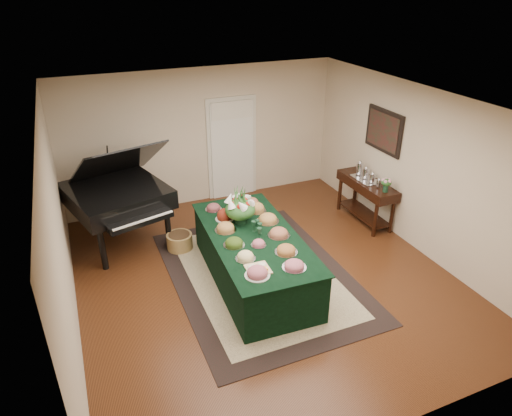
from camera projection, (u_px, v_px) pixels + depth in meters
name	position (u px, v px, depth m)	size (l,w,h in m)	color
ground	(263.00, 275.00, 7.16)	(6.00, 6.00, 0.00)	black
area_rug	(260.00, 275.00, 7.16)	(2.62, 3.67, 0.01)	black
kitchen_doorway	(232.00, 149.00, 9.33)	(1.05, 0.07, 2.10)	beige
buffet_table	(254.00, 258.00, 6.88)	(1.38, 2.72, 0.79)	black
food_platters	(252.00, 230.00, 6.76)	(1.06, 2.29, 0.14)	silver
cutting_board	(258.00, 267.00, 5.93)	(0.32, 0.32, 0.10)	tan
green_goblets	(257.00, 228.00, 6.72)	(0.14, 0.30, 0.18)	#153421
floral_centerpiece	(240.00, 206.00, 6.94)	(0.48, 0.48, 0.48)	#153421
grand_piano	(117.00, 194.00, 7.67)	(1.86, 2.07, 1.81)	black
wicker_basket	(180.00, 242.00, 7.80)	(0.44, 0.44, 0.27)	olive
mahogany_sideboard	(366.00, 190.00, 8.48)	(0.45, 1.38, 0.83)	black
tea_service	(367.00, 175.00, 8.36)	(0.34, 0.74, 0.30)	silver
pink_bouquet	(386.00, 183.00, 7.89)	(0.20, 0.20, 0.26)	#153421
wall_painting	(384.00, 131.00, 8.05)	(0.05, 0.95, 0.75)	black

